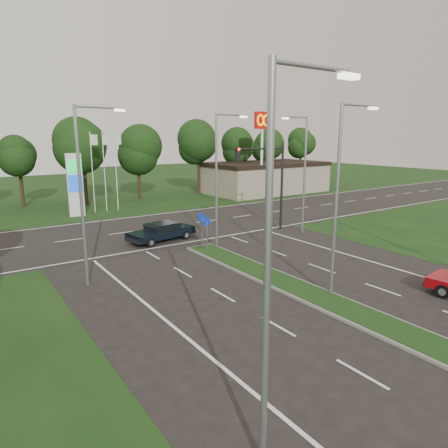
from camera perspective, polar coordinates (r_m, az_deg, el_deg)
ground at (r=16.76m, az=29.38°, el=-16.00°), size 160.00×160.00×0.00m
verge_far at (r=62.97m, az=-21.76°, el=4.67°), size 160.00×50.00×0.02m
cross_road at (r=33.83m, az=-9.70°, el=-0.62°), size 160.00×12.00×0.02m
median_kerb at (r=18.54m, az=18.10°, el=-11.99°), size 2.00×26.00×0.12m
commercial_building at (r=55.41m, az=5.87°, el=6.62°), size 16.00×9.00×4.00m
streetlight_median_near at (r=19.14m, az=16.21°, el=4.57°), size 2.53×0.22×9.00m
streetlight_median_far at (r=26.58m, az=-0.74°, el=7.12°), size 2.53×0.22×9.00m
streetlight_left_near at (r=8.44m, az=7.27°, el=-4.56°), size 2.53×0.22×9.00m
streetlight_left_far at (r=20.86m, az=-19.30°, el=4.97°), size 2.53×0.22×9.00m
streetlight_right_far at (r=31.57m, az=11.22°, el=7.73°), size 2.53×0.22×9.00m
traffic_signal at (r=31.95m, az=6.57°, el=7.17°), size 5.10×0.42×7.00m
median_signs at (r=26.90m, az=-2.96°, el=-0.09°), size 1.16×1.76×2.38m
gas_pylon at (r=40.52m, az=-20.23°, el=5.52°), size 5.80×1.26×8.00m
mcdonalds_sign at (r=49.47m, az=5.49°, el=12.89°), size 2.20×0.47×10.40m
treeline_far at (r=47.97m, az=-18.12°, el=10.98°), size 6.00×6.00×9.90m
navy_sedan at (r=29.57m, az=-8.92°, el=-1.05°), size 5.13×2.79×1.34m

